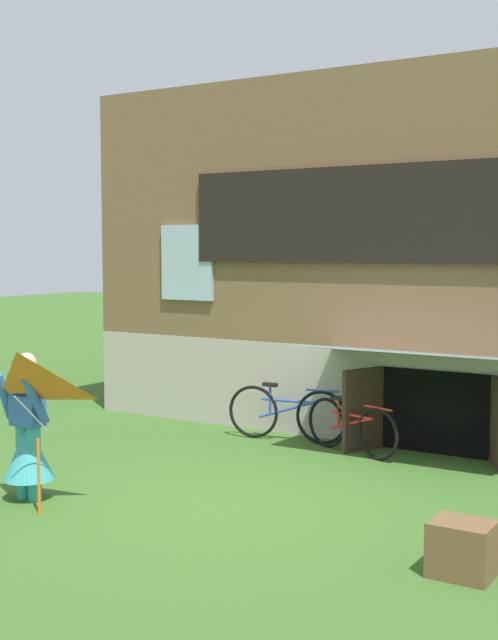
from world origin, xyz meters
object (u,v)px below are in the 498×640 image
at_px(person, 28,438).
at_px(wooden_crate, 462,549).
at_px(kite, 18,392).
at_px(bicycle_red, 351,427).
at_px(bicycle_blue, 287,413).

height_order(person, wooden_crate, person).
xyz_separation_m(person, kite, (0.40, -0.49, 0.59)).
bearing_deg(bicycle_red, wooden_crate, -34.04).
xyz_separation_m(bicycle_red, wooden_crate, (2.44, -3.19, -0.12)).
bearing_deg(person, kite, -34.25).
relative_size(bicycle_red, wooden_crate, 3.02).
height_order(person, kite, same).
relative_size(person, bicycle_blue, 0.90).
bearing_deg(bicycle_blue, bicycle_red, -18.21).
relative_size(person, kite, 1.00).
relative_size(bicycle_blue, wooden_crate, 3.49).
distance_m(bicycle_red, bicycle_blue, 1.04).
relative_size(kite, bicycle_blue, 0.90).
bearing_deg(kite, person, 129.18).
distance_m(person, bicycle_blue, 3.83).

